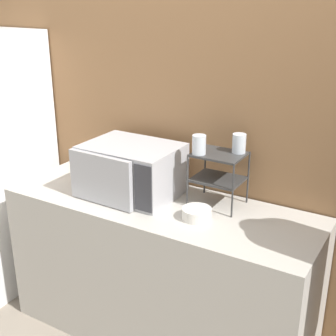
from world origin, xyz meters
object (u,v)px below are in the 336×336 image
object	(u,v)px
microwave	(130,170)
glass_back_right	(239,143)
dish_rack	(218,168)
bowl	(197,214)
glass_front_left	(199,145)

from	to	relation	value
microwave	glass_back_right	world-z (taller)	glass_back_right
microwave	dish_rack	size ratio (longest dim) A/B	1.78
microwave	bowl	world-z (taller)	microwave
glass_front_left	glass_back_right	xyz separation A→B (m)	(0.17, 0.13, 0.00)
glass_front_left	bowl	bearing A→B (deg)	-64.30
glass_front_left	dish_rack	bearing A→B (deg)	35.88
dish_rack	glass_back_right	distance (m)	0.17
microwave	bowl	xyz separation A→B (m)	(0.48, -0.09, -0.12)
microwave	glass_back_right	distance (m)	0.65
microwave	glass_front_left	xyz separation A→B (m)	(0.41, 0.06, 0.20)
dish_rack	glass_front_left	size ratio (longest dim) A/B	2.90
dish_rack	glass_back_right	bearing A→B (deg)	37.79
microwave	glass_front_left	bearing A→B (deg)	8.72
microwave	glass_front_left	distance (m)	0.46
microwave	bowl	size ratio (longest dim) A/B	3.42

